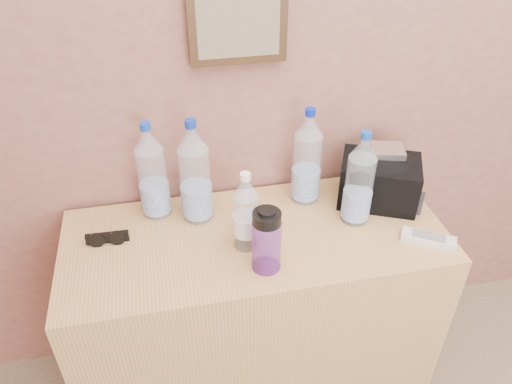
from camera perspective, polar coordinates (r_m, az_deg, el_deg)
picture_frame at (r=1.56m, az=-2.10°, el=18.77°), size 0.30×0.03×0.25m
dresser at (r=1.93m, az=-0.05°, el=-13.77°), size 1.26×0.52×0.79m
pet_large_a at (r=1.68m, az=-11.76°, el=1.86°), size 0.09×0.09×0.35m
pet_large_b at (r=1.63m, az=-6.97°, el=1.74°), size 0.10×0.10×0.37m
pet_large_c at (r=1.72m, az=5.84°, el=3.53°), size 0.10×0.10×0.36m
pet_large_d at (r=1.65m, az=11.72°, el=1.03°), size 0.09×0.09×0.34m
pet_small at (r=1.53m, az=-1.17°, el=-2.65°), size 0.08×0.08×0.27m
nalgene_bottle at (r=1.47m, az=1.20°, el=-5.50°), size 0.09×0.09×0.22m
sunglasses at (r=1.68m, az=-16.60°, el=-5.01°), size 0.14×0.06×0.04m
ac_remote at (r=1.71m, az=19.11°, el=-5.09°), size 0.17×0.13×0.02m
toiletry_bag at (r=1.80m, az=13.91°, el=1.51°), size 0.32×0.29×0.18m
foil_packet at (r=1.76m, az=14.77°, el=4.60°), size 0.13×0.12×0.02m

